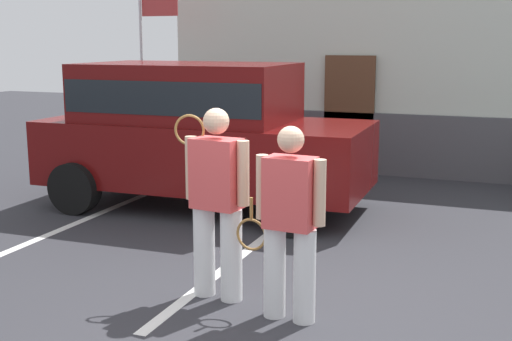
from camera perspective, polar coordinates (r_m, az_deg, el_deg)
The scene contains 8 objects.
ground_plane at distance 6.00m, azimuth -0.08°, elevation -12.29°, with size 40.00×40.00×0.00m, color #2D2D33.
parking_stripe_0 at distance 8.81m, azimuth -16.81°, elevation -5.06°, with size 0.12×4.40×0.01m, color silver.
parking_stripe_1 at distance 7.57m, azimuth -1.29°, elevation -7.23°, with size 0.12×4.40×0.01m, color silver.
house_frontage at distance 12.12m, azimuth 11.62°, elevation 7.14°, with size 8.36×0.40×3.38m.
parked_suv at distance 9.55m, azimuth -4.97°, elevation 3.62°, with size 4.63×2.22×2.05m.
tennis_player_man at distance 6.16m, azimuth -3.36°, elevation -2.57°, with size 0.79×0.33×1.78m.
tennis_player_woman at distance 5.68m, azimuth 2.85°, elevation -4.36°, with size 0.88×0.29×1.68m.
flag_pole at distance 12.47m, azimuth -9.00°, elevation 10.40°, with size 0.80×0.08×3.28m.
Camera 1 is at (1.99, -5.14, 2.39)m, focal length 47.10 mm.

